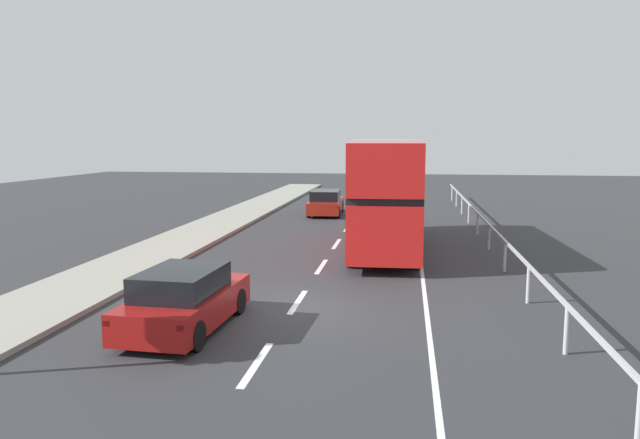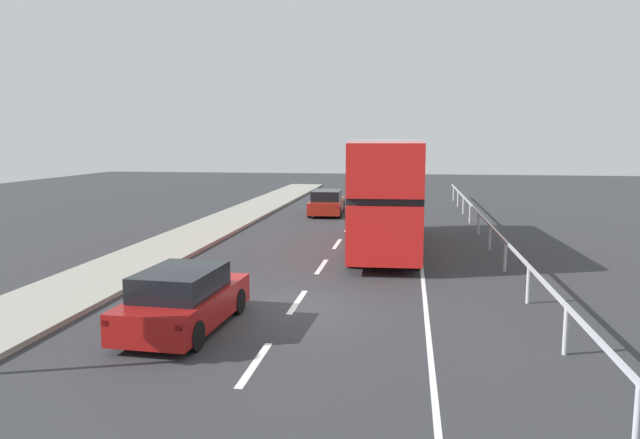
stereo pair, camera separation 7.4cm
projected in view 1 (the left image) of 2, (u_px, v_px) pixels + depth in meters
The scene contains 7 objects.
ground_plane at pixel (294, 310), 15.30m from camera, with size 73.94×120.00×0.10m, color #2E2E32.
near_sidewalk_kerb at pixel (61, 296), 16.22m from camera, with size 2.98×80.00×0.14m, color gray.
lane_paint_markings at pixel (384, 251), 23.15m from camera, with size 3.55×46.00×0.01m.
bridge_side_railing at pixel (489, 229), 23.12m from camera, with size 0.10×42.00×1.05m.
double_decker_bus_red at pixel (384, 191), 23.30m from camera, with size 2.84×10.42×4.33m.
hatchback_car_near at pixel (185, 300), 13.51m from camera, with size 1.99×4.15×1.44m.
sedan_car_ahead at pixel (326, 203), 34.17m from camera, with size 2.01×4.56×1.42m.
Camera 1 is at (2.82, -14.58, 4.36)m, focal length 33.06 mm.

